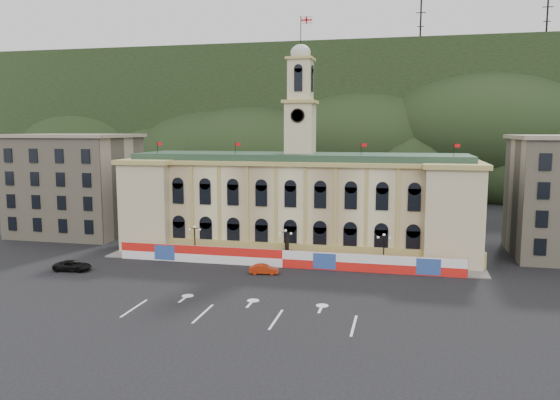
% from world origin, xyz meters
% --- Properties ---
extents(ground, '(260.00, 260.00, 0.00)m').
position_xyz_m(ground, '(0.00, 0.00, 0.00)').
color(ground, black).
rests_on(ground, ground).
extents(lane_markings, '(26.00, 10.00, 0.02)m').
position_xyz_m(lane_markings, '(0.00, -5.00, 0.00)').
color(lane_markings, white).
rests_on(lane_markings, ground).
extents(hill_ridge, '(230.00, 80.00, 64.00)m').
position_xyz_m(hill_ridge, '(0.03, 121.99, 19.48)').
color(hill_ridge, black).
rests_on(hill_ridge, ground).
extents(city_hall, '(56.20, 17.60, 37.10)m').
position_xyz_m(city_hall, '(0.00, 27.63, 7.85)').
color(city_hall, beige).
rests_on(city_hall, ground).
extents(side_building_left, '(21.00, 17.00, 18.60)m').
position_xyz_m(side_building_left, '(-43.00, 30.93, 9.33)').
color(side_building_left, tan).
rests_on(side_building_left, ground).
extents(hoarding_fence, '(50.00, 0.44, 2.50)m').
position_xyz_m(hoarding_fence, '(0.06, 15.07, 1.25)').
color(hoarding_fence, red).
rests_on(hoarding_fence, ground).
extents(pavement, '(56.00, 5.50, 0.16)m').
position_xyz_m(pavement, '(0.00, 17.75, 0.08)').
color(pavement, slate).
rests_on(pavement, ground).
extents(statue, '(1.40, 1.40, 3.72)m').
position_xyz_m(statue, '(0.00, 18.00, 1.19)').
color(statue, '#595651').
rests_on(statue, ground).
extents(lamp_left, '(1.96, 0.44, 5.15)m').
position_xyz_m(lamp_left, '(-14.00, 17.00, 3.07)').
color(lamp_left, black).
rests_on(lamp_left, ground).
extents(lamp_center, '(1.96, 0.44, 5.15)m').
position_xyz_m(lamp_center, '(0.00, 17.00, 3.07)').
color(lamp_center, black).
rests_on(lamp_center, ground).
extents(lamp_right, '(1.96, 0.44, 5.15)m').
position_xyz_m(lamp_right, '(14.00, 17.00, 3.07)').
color(lamp_right, black).
rests_on(lamp_right, ground).
extents(red_sedan, '(2.54, 4.37, 1.31)m').
position_xyz_m(red_sedan, '(-1.70, 11.00, 0.65)').
color(red_sedan, '#A9270C').
rests_on(red_sedan, ground).
extents(black_suv, '(3.49, 5.63, 1.42)m').
position_xyz_m(black_suv, '(-27.97, 6.67, 0.71)').
color(black_suv, black).
rests_on(black_suv, ground).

